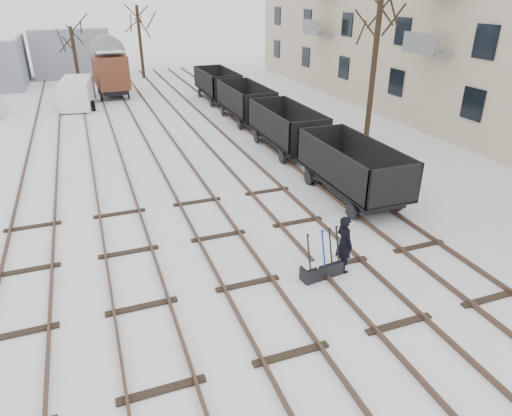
{
  "coord_description": "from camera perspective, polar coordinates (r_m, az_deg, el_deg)",
  "views": [
    {
      "loc": [
        -3.61,
        -10.27,
        7.67
      ],
      "look_at": [
        1.14,
        2.35,
        1.2
      ],
      "focal_mm": 32.0,
      "sensor_mm": 36.0,
      "label": 1
    }
  ],
  "objects": [
    {
      "name": "freight_wagon_d",
      "position": [
        35.82,
        -4.84,
        14.59
      ],
      "size": [
        2.21,
        5.52,
        2.25
      ],
      "color": "black",
      "rests_on": "ground"
    },
    {
      "name": "ground_frame",
      "position": [
        13.63,
        8.22,
        -7.47
      ],
      "size": [
        1.34,
        0.59,
        1.49
      ],
      "rotation": [
        0.0,
        0.0,
        0.13
      ],
      "color": "black",
      "rests_on": "ground"
    },
    {
      "name": "freight_wagon_a",
      "position": [
        18.78,
        11.82,
        3.81
      ],
      "size": [
        2.21,
        5.52,
        2.25
      ],
      "color": "black",
      "rests_on": "ground"
    },
    {
      "name": "tree_far_left",
      "position": [
        43.55,
        -21.66,
        17.08
      ],
      "size": [
        0.3,
        0.3,
        4.93
      ],
      "primitive_type": "cylinder",
      "color": "black",
      "rests_on": "ground"
    },
    {
      "name": "freight_wagon_b",
      "position": [
        24.1,
        3.82,
        9.17
      ],
      "size": [
        2.21,
        5.52,
        2.25
      ],
      "color": "black",
      "rests_on": "ground"
    },
    {
      "name": "panel_van",
      "position": [
        35.82,
        -21.44,
        13.27
      ],
      "size": [
        2.59,
        4.78,
        2.01
      ],
      "rotation": [
        0.0,
        0.0,
        -0.14
      ],
      "color": "white",
      "rests_on": "ground"
    },
    {
      "name": "tracks",
      "position": [
        25.38,
        -11.61,
        7.69
      ],
      "size": [
        13.9,
        52.0,
        0.16
      ],
      "color": "black",
      "rests_on": "ground"
    },
    {
      "name": "tree_near",
      "position": [
        25.62,
        14.48,
        16.57
      ],
      "size": [
        0.3,
        0.3,
        7.94
      ],
      "primitive_type": "cylinder",
      "color": "black",
      "rests_on": "ground"
    },
    {
      "name": "shed_right",
      "position": [
        50.56,
        -22.05,
        17.74
      ],
      "size": [
        7.0,
        6.0,
        4.5
      ],
      "color": "gray",
      "rests_on": "ground"
    },
    {
      "name": "ground",
      "position": [
        13.31,
        -1.05,
        -9.55
      ],
      "size": [
        120.0,
        120.0,
        0.0
      ],
      "primitive_type": "plane",
      "color": "white",
      "rests_on": "ground"
    },
    {
      "name": "box_van_wagon",
      "position": [
        38.72,
        -17.77,
        16.17
      ],
      "size": [
        2.73,
        4.79,
        3.55
      ],
      "rotation": [
        0.0,
        0.0,
        0.06
      ],
      "color": "black",
      "rests_on": "ground"
    },
    {
      "name": "tree_far_right",
      "position": [
        46.6,
        -14.26,
        19.43
      ],
      "size": [
        0.3,
        0.3,
        6.43
      ],
      "primitive_type": "cylinder",
      "color": "black",
      "rests_on": "ground"
    },
    {
      "name": "freight_wagon_c",
      "position": [
        29.85,
        -1.32,
        12.44
      ],
      "size": [
        2.21,
        5.52,
        2.25
      ],
      "color": "black",
      "rests_on": "ground"
    },
    {
      "name": "worker",
      "position": [
        13.72,
        10.95,
        -4.43
      ],
      "size": [
        0.51,
        0.7,
        1.81
      ],
      "primitive_type": "imported",
      "rotation": [
        0.0,
        0.0,
        1.68
      ],
      "color": "black",
      "rests_on": "ground"
    }
  ]
}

